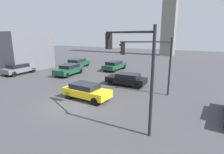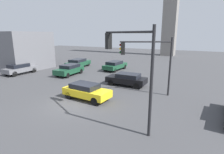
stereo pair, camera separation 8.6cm
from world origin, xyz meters
TOP-DOWN VIEW (x-y plane):
  - ground_plane at (0.00, 0.00)m, footprint 107.08×107.08m
  - traffic_light_0 at (4.75, -0.68)m, footprint 3.74×1.97m
  - traffic_light_1 at (4.17, 4.60)m, footprint 3.88×2.31m
  - car_0 at (0.16, 1.44)m, footprint 4.07×1.91m
  - car_1 at (-3.38, 13.46)m, footprint 1.97×4.60m
  - car_2 at (-9.68, 12.66)m, footprint 2.57×4.93m
  - car_4 at (1.48, 6.73)m, footprint 4.15×1.83m
  - car_5 at (-13.48, 5.03)m, footprint 1.85×4.34m
  - car_6 at (-7.19, 7.73)m, footprint 2.13×4.37m
  - building_flank at (-20.50, 7.81)m, footprint 14.52×6.93m

SIDE VIEW (x-z plane):
  - ground_plane at x=0.00m, z-range 0.00..0.00m
  - car_4 at x=1.48m, z-range 0.05..1.36m
  - car_0 at x=0.16m, z-range 0.05..1.37m
  - car_1 at x=-3.38m, z-range 0.05..1.42m
  - car_6 at x=-7.19m, z-range 0.05..1.43m
  - car_2 at x=-9.68m, z-range 0.05..1.43m
  - car_5 at x=-13.48m, z-range 0.05..1.44m
  - building_flank at x=-20.50m, z-range 0.00..5.62m
  - traffic_light_1 at x=4.17m, z-range 1.05..6.09m
  - traffic_light_0 at x=4.75m, z-range 1.20..6.92m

